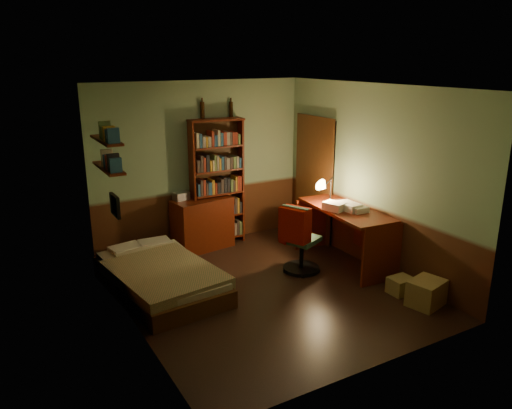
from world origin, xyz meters
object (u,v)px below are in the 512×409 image
mini_stereo (181,196)px  desk_lamp (331,183)px  desk (344,236)px  cardboard_box_b (401,285)px  office_chair (302,242)px  bookshelf (217,183)px  dresser (203,224)px  bed (159,267)px  cardboard_box_a (426,293)px

mini_stereo → desk_lamp: size_ratio=0.36×
desk → cardboard_box_b: 1.17m
office_chair → mini_stereo: bearing=100.7°
bookshelf → office_chair: bearing=-65.2°
desk_lamp → office_chair: 1.02m
desk_lamp → office_chair: desk_lamp is taller
mini_stereo → cardboard_box_b: size_ratio=0.74×
cardboard_box_b → dresser: bearing=119.9°
mini_stereo → cardboard_box_b: (1.86, -2.85, -0.77)m
bookshelf → cardboard_box_b: (1.25, -2.81, -0.91)m
dresser → cardboard_box_b: 3.16m
mini_stereo → office_chair: size_ratio=0.26×
mini_stereo → office_chair: bearing=-63.6°
bed → office_chair: size_ratio=2.33×
bookshelf → office_chair: size_ratio=2.33×
mini_stereo → desk: mini_stereo is taller
bookshelf → cardboard_box_a: 3.55m
bed → cardboard_box_a: bed is taller
bed → cardboard_box_b: 3.14m
desk_lamp → cardboard_box_b: (0.04, -1.47, -1.05)m
cardboard_box_b → desk_lamp: bearing=91.5°
bookshelf → desk_lamp: (1.22, -1.34, 0.15)m
bed → cardboard_box_b: bed is taller
bookshelf → desk: bearing=-47.9°
dresser → desk: desk is taller
bookshelf → desk_lamp: bearing=-41.9°
mini_stereo → cardboard_box_b: bearing=-65.7°
bookshelf → cardboard_box_a: bearing=-62.3°
desk → cardboard_box_a: bearing=-83.4°
bed → cardboard_box_b: size_ratio=6.71×
bed → desk_lamp: size_ratio=3.26×
desk_lamp → desk: bearing=-78.4°
cardboard_box_b → mini_stereo: bearing=123.1°
desk_lamp → cardboard_box_b: size_ratio=2.06×
bed → dresser: dresser is taller
desk → office_chair: 0.69m
desk → desk_lamp: (-0.02, 0.34, 0.74)m
desk_lamp → office_chair: (-0.67, -0.25, -0.73)m
dresser → office_chair: 1.73m
dresser → cardboard_box_b: dresser is taller
bed → bookshelf: bearing=34.2°
desk → mini_stereo: bearing=141.5°
dresser → bed: bearing=-143.9°
cardboard_box_a → dresser: bearing=117.2°
desk → cardboard_box_a: desk is taller
dresser → office_chair: size_ratio=1.05×
desk_lamp → cardboard_box_b: bearing=-79.7°
mini_stereo → bookshelf: bookshelf is taller
bed → bookshelf: (1.40, 1.14, 0.71)m
office_chair → cardboard_box_a: size_ratio=2.02×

